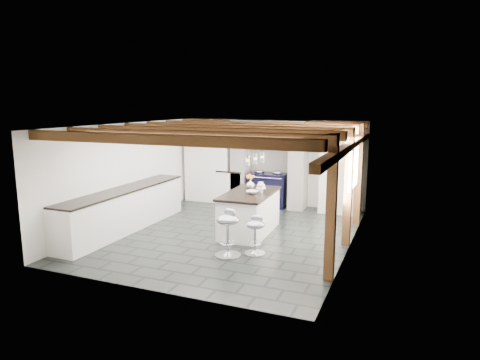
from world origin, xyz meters
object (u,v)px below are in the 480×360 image
at_px(range_cooker, 268,189).
at_px(kitchen_island, 250,212).
at_px(bar_stool_near, 255,231).
at_px(bar_stool_far, 228,227).

bearing_deg(range_cooker, kitchen_island, -81.05).
relative_size(kitchen_island, bar_stool_near, 2.51).
height_order(range_cooker, kitchen_island, kitchen_island).
height_order(range_cooker, bar_stool_near, range_cooker).
distance_m(range_cooker, bar_stool_near, 3.76).
bearing_deg(range_cooker, bar_stool_far, -82.20).
bearing_deg(bar_stool_far, range_cooker, 120.15).
distance_m(bar_stool_near, bar_stool_far, 0.51).
bearing_deg(kitchen_island, bar_stool_far, -86.16).
xyz_separation_m(range_cooker, bar_stool_near, (0.95, -3.64, -0.02)).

